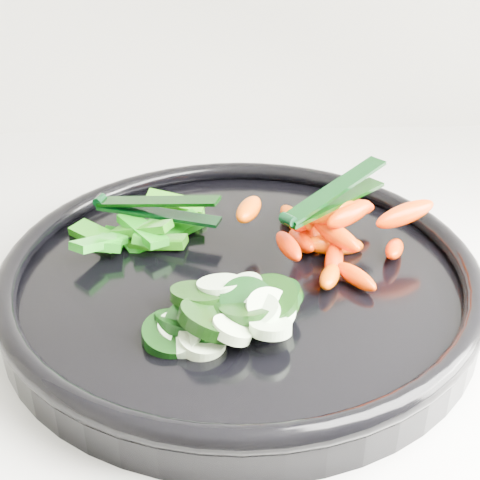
{
  "coord_description": "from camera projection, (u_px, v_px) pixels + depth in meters",
  "views": [
    {
      "loc": [
        -0.16,
        1.19,
        1.24
      ],
      "look_at": [
        -0.14,
        1.62,
        0.99
      ],
      "focal_mm": 50.0,
      "sensor_mm": 36.0,
      "label": 1
    }
  ],
  "objects": [
    {
      "name": "veggie_tray",
      "position": [
        240.0,
        278.0,
        0.53
      ],
      "size": [
        0.48,
        0.48,
        0.04
      ],
      "color": "black",
      "rests_on": "counter"
    },
    {
      "name": "cucumber_pile",
      "position": [
        218.0,
        316.0,
        0.46
      ],
      "size": [
        0.13,
        0.1,
        0.04
      ],
      "color": "black",
      "rests_on": "veggie_tray"
    },
    {
      "name": "carrot_pile",
      "position": [
        328.0,
        229.0,
        0.55
      ],
      "size": [
        0.17,
        0.15,
        0.05
      ],
      "color": "#E13700",
      "rests_on": "veggie_tray"
    },
    {
      "name": "pepper_pile",
      "position": [
        142.0,
        231.0,
        0.57
      ],
      "size": [
        0.12,
        0.11,
        0.04
      ],
      "color": "#09600E",
      "rests_on": "veggie_tray"
    },
    {
      "name": "tong_carrot",
      "position": [
        332.0,
        197.0,
        0.53
      ],
      "size": [
        0.1,
        0.08,
        0.02
      ],
      "color": "black",
      "rests_on": "carrot_pile"
    },
    {
      "name": "tong_pepper",
      "position": [
        154.0,
        207.0,
        0.57
      ],
      "size": [
        0.11,
        0.05,
        0.02
      ],
      "color": "black",
      "rests_on": "pepper_pile"
    }
  ]
}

